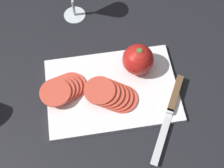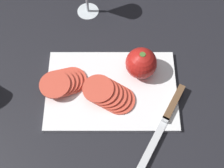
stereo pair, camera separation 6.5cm
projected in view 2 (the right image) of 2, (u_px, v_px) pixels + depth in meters
The scene contains 6 objects.
ground_plane at pixel (97, 94), 0.91m from camera, with size 3.00×3.00×0.00m, color black.
cutting_board at pixel (112, 90), 0.90m from camera, with size 0.38×0.25×0.01m.
whole_tomato at pixel (142, 63), 0.88m from camera, with size 0.09×0.09×0.09m.
knife at pixel (171, 110), 0.86m from camera, with size 0.15×0.25×0.01m.
tomato_slice_stack_near at pixel (64, 82), 0.89m from camera, with size 0.13×0.11×0.03m.
tomato_slice_stack_far at pixel (109, 94), 0.87m from camera, with size 0.15×0.11×0.04m.
Camera 2 is at (0.05, -0.40, 0.81)m, focal length 50.00 mm.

